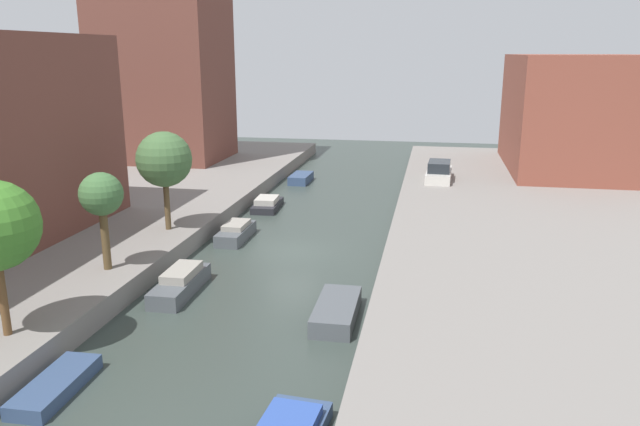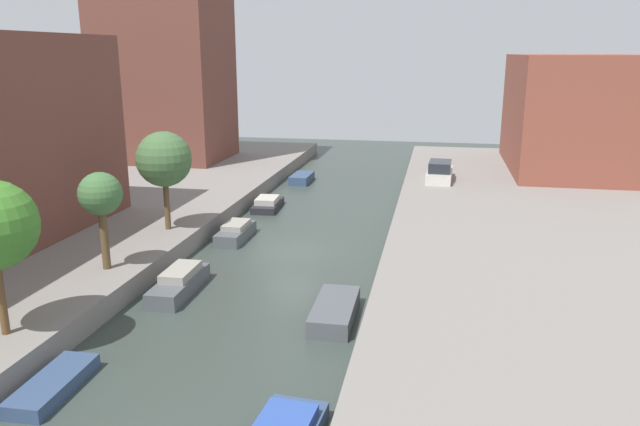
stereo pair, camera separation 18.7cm
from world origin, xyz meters
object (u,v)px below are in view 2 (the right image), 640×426
(moored_boat_left_2, at_px, (179,283))
(moored_boat_right_2, at_px, (335,311))
(apartment_tower_far, at_px, (162,31))
(moored_boat_left_3, at_px, (236,232))
(moored_boat_left_1, at_px, (53,385))
(street_tree_2, at_px, (164,160))
(street_tree_1, at_px, (100,196))
(moored_boat_left_4, at_px, (268,204))
(parked_car, at_px, (440,172))
(low_block_right, at_px, (577,113))
(moored_boat_left_5, at_px, (302,178))

(moored_boat_left_2, distance_m, moored_boat_right_2, 7.25)
(apartment_tower_far, relative_size, moored_boat_left_3, 6.02)
(moored_boat_left_1, bearing_deg, street_tree_2, 100.57)
(moored_boat_left_2, height_order, moored_boat_right_2, moored_boat_left_2)
(street_tree_1, bearing_deg, moored_boat_left_4, 78.94)
(moored_boat_left_2, xyz_separation_m, moored_boat_left_4, (-0.23, 14.88, -0.12))
(parked_car, bearing_deg, low_block_right, 32.03)
(moored_boat_left_4, height_order, moored_boat_right_2, moored_boat_left_4)
(street_tree_2, distance_m, moored_boat_left_1, 15.21)
(parked_car, relative_size, moored_boat_right_2, 1.22)
(moored_boat_left_1, relative_size, moored_boat_left_4, 0.95)
(moored_boat_right_2, bearing_deg, moored_boat_left_2, 168.53)
(low_block_right, xyz_separation_m, moored_boat_left_4, (-21.66, -13.42, -5.14))
(apartment_tower_far, height_order, low_block_right, apartment_tower_far)
(moored_boat_left_2, relative_size, moored_boat_left_5, 1.36)
(apartment_tower_far, relative_size, street_tree_1, 5.10)
(low_block_right, height_order, moored_boat_left_1, low_block_right)
(apartment_tower_far, distance_m, street_tree_1, 29.78)
(parked_car, bearing_deg, moored_boat_right_2, -99.47)
(street_tree_1, height_order, moored_boat_left_2, street_tree_1)
(street_tree_1, bearing_deg, moored_boat_left_1, -71.59)
(moored_boat_left_3, distance_m, moored_boat_left_4, 6.92)
(moored_boat_left_2, distance_m, moored_boat_left_4, 14.88)
(apartment_tower_far, bearing_deg, moored_boat_left_4, -44.28)
(moored_boat_right_2, bearing_deg, apartment_tower_far, 124.76)
(low_block_right, bearing_deg, apartment_tower_far, -177.66)
(street_tree_1, distance_m, moored_boat_left_5, 24.54)
(moored_boat_left_1, relative_size, moored_boat_left_3, 0.95)
(street_tree_1, xyz_separation_m, moored_boat_left_5, (3.32, 23.99, -3.92))
(parked_car, distance_m, moored_boat_left_2, 24.40)
(street_tree_1, bearing_deg, moored_boat_left_3, 69.59)
(moored_boat_left_1, relative_size, moored_boat_right_2, 0.89)
(low_block_right, bearing_deg, moored_boat_left_2, -127.13)
(moored_boat_left_2, distance_m, moored_boat_left_5, 23.70)
(moored_boat_left_3, bearing_deg, low_block_right, 43.34)
(moored_boat_left_2, bearing_deg, moored_boat_left_5, 89.71)
(moored_boat_left_4, bearing_deg, apartment_tower_far, 135.72)
(parked_car, bearing_deg, moored_boat_left_1, -110.95)
(moored_boat_left_1, bearing_deg, street_tree_1, 108.41)
(low_block_right, distance_m, moored_boat_left_5, 22.40)
(street_tree_2, distance_m, moored_boat_right_2, 13.44)
(street_tree_2, height_order, moored_boat_left_1, street_tree_2)
(street_tree_1, height_order, moored_boat_left_5, street_tree_1)
(moored_boat_left_3, bearing_deg, moored_boat_right_2, -52.45)
(moored_boat_left_2, distance_m, moored_boat_left_3, 7.96)
(street_tree_2, relative_size, moored_boat_left_5, 1.67)
(moored_boat_left_2, xyz_separation_m, moored_boat_left_5, (0.12, 23.69, -0.12))
(apartment_tower_far, distance_m, moored_boat_left_5, 17.47)
(apartment_tower_far, bearing_deg, moored_boat_left_5, -14.22)
(moored_boat_right_2, bearing_deg, street_tree_1, 173.67)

